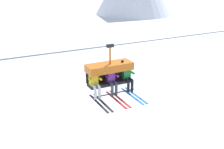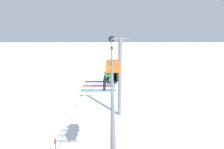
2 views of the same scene
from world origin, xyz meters
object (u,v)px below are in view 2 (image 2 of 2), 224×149
(skier_purple, at_px, (109,74))
(lift_tower_near, at_px, (120,76))
(skier_yellow, at_px, (109,70))
(trail_sign, at_px, (56,148))
(skier_green, at_px, (109,77))
(chairlift_chair, at_px, (113,68))

(skier_purple, bearing_deg, lift_tower_near, 172.78)
(lift_tower_near, xyz_separation_m, skier_yellow, (6.61, -0.93, 2.16))
(skier_yellow, distance_m, trail_sign, 6.40)
(skier_green, bearing_deg, lift_tower_near, 173.47)
(skier_yellow, xyz_separation_m, trail_sign, (-0.39, -3.52, -5.33))
(chairlift_chair, height_order, trail_sign, chairlift_chair)
(skier_green, xyz_separation_m, trail_sign, (-1.83, -3.53, -5.35))
(skier_green, distance_m, trail_sign, 6.66)
(lift_tower_near, xyz_separation_m, trail_sign, (6.23, -4.45, -3.17))
(chairlift_chair, xyz_separation_m, skier_purple, (0.00, -0.22, -0.29))
(chairlift_chair, relative_size, skier_purple, 1.14)
(skier_yellow, bearing_deg, skier_green, 0.27)
(skier_purple, xyz_separation_m, trail_sign, (-1.11, -3.52, -5.33))
(skier_purple, bearing_deg, trail_sign, -107.50)
(trail_sign, bearing_deg, skier_purple, 72.50)
(chairlift_chair, relative_size, skier_yellow, 1.14)
(skier_purple, distance_m, skier_green, 0.72)
(chairlift_chair, height_order, skier_purple, chairlift_chair)
(chairlift_chair, distance_m, skier_purple, 0.36)
(skier_green, relative_size, trail_sign, 1.06)
(lift_tower_near, relative_size, skier_purple, 4.60)
(skier_purple, bearing_deg, skier_green, 0.54)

